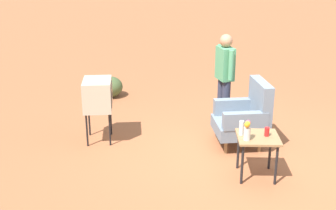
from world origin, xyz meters
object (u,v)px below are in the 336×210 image
at_px(armchair, 246,116).
at_px(tv_on_stand, 98,95).
at_px(flower_vase, 247,130).
at_px(soda_can_red, 267,132).
at_px(bottle_short_clear, 241,128).
at_px(side_table, 258,142).
at_px(person_standing, 225,75).

relative_size(armchair, tv_on_stand, 1.03).
bearing_deg(flower_vase, armchair, 172.73).
xyz_separation_m(soda_can_red, flower_vase, (0.15, -0.29, 0.09)).
height_order(tv_on_stand, bottle_short_clear, tv_on_stand).
relative_size(bottle_short_clear, flower_vase, 0.75).
bearing_deg(side_table, armchair, -178.60).
distance_m(tv_on_stand, soda_can_red, 2.74).
relative_size(armchair, flower_vase, 4.00).
relative_size(side_table, bottle_short_clear, 2.99).
bearing_deg(tv_on_stand, armchair, 87.03).
xyz_separation_m(tv_on_stand, person_standing, (-0.71, 2.07, 0.16)).
relative_size(side_table, person_standing, 0.36).
height_order(armchair, bottle_short_clear, armchair).
distance_m(person_standing, soda_can_red, 1.91).
height_order(person_standing, bottle_short_clear, person_standing).
height_order(armchair, person_standing, person_standing).
relative_size(soda_can_red, bottle_short_clear, 0.61).
xyz_separation_m(armchair, tv_on_stand, (-0.12, -2.35, 0.28)).
relative_size(tv_on_stand, person_standing, 0.63).
relative_size(side_table, tv_on_stand, 0.58).
bearing_deg(side_table, person_standing, -170.69).
distance_m(person_standing, bottle_short_clear, 1.83).
bearing_deg(flower_vase, bottle_short_clear, -163.29).
distance_m(side_table, person_standing, 1.93).
distance_m(tv_on_stand, bottle_short_clear, 2.42).
bearing_deg(flower_vase, soda_can_red, 116.93).
height_order(person_standing, flower_vase, person_standing).
xyz_separation_m(tv_on_stand, bottle_short_clear, (1.10, 2.15, -0.08)).
bearing_deg(tv_on_stand, soda_can_red, 65.60).
bearing_deg(armchair, side_table, 1.40).
bearing_deg(armchair, bottle_short_clear, -11.44).
relative_size(armchair, person_standing, 0.65).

